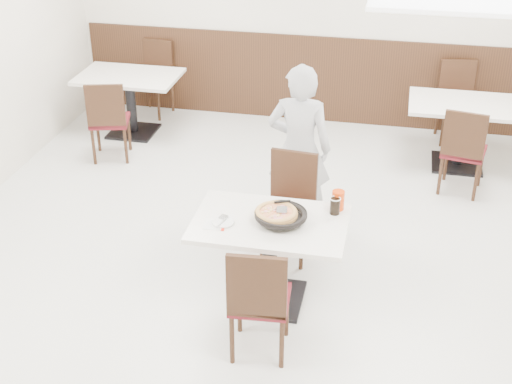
% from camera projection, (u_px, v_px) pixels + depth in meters
% --- Properties ---
extents(floor, '(7.00, 7.00, 0.00)m').
position_uv_depth(floor, '(255.00, 269.00, 6.26)').
color(floor, beige).
rests_on(floor, ground).
extents(wall_back, '(6.00, 0.04, 2.80)m').
position_uv_depth(wall_back, '(315.00, 11.00, 8.60)').
color(wall_back, silver).
rests_on(wall_back, floor).
extents(wainscot_back, '(5.90, 0.03, 1.10)m').
position_uv_depth(wainscot_back, '(312.00, 79.00, 8.99)').
color(wainscot_back, black).
rests_on(wainscot_back, floor).
extents(fluo_panel_b, '(1.20, 0.60, 0.02)m').
position_uv_depth(fluo_panel_b, '(498.00, 0.00, 3.37)').
color(fluo_panel_b, white).
rests_on(fluo_panel_b, ceiling).
extents(main_table, '(1.23, 0.85, 0.75)m').
position_uv_depth(main_table, '(270.00, 261.00, 5.71)').
color(main_table, silver).
rests_on(main_table, floor).
extents(chair_near, '(0.45, 0.45, 0.95)m').
position_uv_depth(chair_near, '(260.00, 297.00, 5.13)').
color(chair_near, black).
rests_on(chair_near, floor).
extents(chair_far, '(0.46, 0.46, 0.95)m').
position_uv_depth(chair_far, '(288.00, 209.00, 6.25)').
color(chair_far, black).
rests_on(chair_far, floor).
extents(trivet, '(0.14, 0.14, 0.04)m').
position_uv_depth(trivet, '(278.00, 219.00, 5.52)').
color(trivet, black).
rests_on(trivet, main_table).
extents(pizza_pan, '(0.34, 0.34, 0.01)m').
position_uv_depth(pizza_pan, '(281.00, 218.00, 5.49)').
color(pizza_pan, black).
rests_on(pizza_pan, trivet).
extents(pizza, '(0.35, 0.35, 0.02)m').
position_uv_depth(pizza, '(276.00, 214.00, 5.51)').
color(pizza, tan).
rests_on(pizza, pizza_pan).
extents(pizza_server, '(0.09, 0.11, 0.00)m').
position_uv_depth(pizza_server, '(282.00, 209.00, 5.50)').
color(pizza_server, silver).
rests_on(pizza_server, pizza).
extents(napkin, '(0.18, 0.18, 0.00)m').
position_uv_depth(napkin, '(214.00, 224.00, 5.48)').
color(napkin, silver).
rests_on(napkin, main_table).
extents(side_plate, '(0.18, 0.18, 0.01)m').
position_uv_depth(side_plate, '(223.00, 222.00, 5.50)').
color(side_plate, silver).
rests_on(side_plate, napkin).
extents(fork, '(0.06, 0.17, 0.00)m').
position_uv_depth(fork, '(223.00, 222.00, 5.48)').
color(fork, silver).
rests_on(fork, side_plate).
extents(cola_glass, '(0.08, 0.08, 0.13)m').
position_uv_depth(cola_glass, '(335.00, 206.00, 5.60)').
color(cola_glass, black).
rests_on(cola_glass, main_table).
extents(red_cup, '(0.10, 0.10, 0.16)m').
position_uv_depth(red_cup, '(338.00, 200.00, 5.66)').
color(red_cup, red).
rests_on(red_cup, main_table).
extents(diner_person, '(0.59, 0.39, 1.62)m').
position_uv_depth(diner_person, '(299.00, 149.00, 6.54)').
color(diner_person, '#BBBCC1').
rests_on(diner_person, floor).
extents(bg_table_left, '(1.30, 0.96, 0.75)m').
position_uv_depth(bg_table_left, '(131.00, 104.00, 8.70)').
color(bg_table_left, silver).
rests_on(bg_table_left, floor).
extents(bg_chair_left_near, '(0.51, 0.51, 0.95)m').
position_uv_depth(bg_chair_left_near, '(109.00, 119.00, 8.04)').
color(bg_chair_left_near, black).
rests_on(bg_chair_left_near, floor).
extents(bg_chair_left_far, '(0.50, 0.50, 0.95)m').
position_uv_depth(bg_chair_left_far, '(152.00, 79.00, 9.20)').
color(bg_chair_left_far, black).
rests_on(bg_chair_left_far, floor).
extents(bg_table_right, '(1.28, 0.92, 0.75)m').
position_uv_depth(bg_table_right, '(461.00, 135.00, 7.90)').
color(bg_table_right, silver).
rests_on(bg_table_right, floor).
extents(bg_chair_right_near, '(0.49, 0.49, 0.95)m').
position_uv_depth(bg_chair_right_near, '(464.00, 149.00, 7.33)').
color(bg_chair_right_near, black).
rests_on(bg_chair_right_near, floor).
extents(bg_chair_right_far, '(0.48, 0.48, 0.95)m').
position_uv_depth(bg_chair_right_far, '(458.00, 103.00, 8.45)').
color(bg_chair_right_far, black).
rests_on(bg_chair_right_far, floor).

